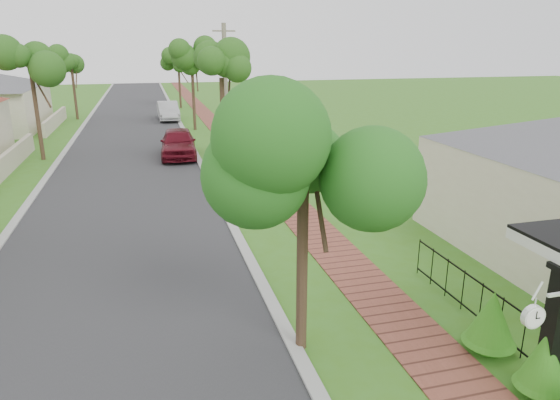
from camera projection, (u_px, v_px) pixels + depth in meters
name	position (u px, v px, depth m)	size (l,w,h in m)	color
road	(129.00, 163.00, 26.41)	(7.00, 120.00, 0.02)	#28282B
kerb_right	(198.00, 159.00, 27.31)	(0.30, 120.00, 0.10)	#9E9E99
kerb_left	(55.00, 167.00, 25.51)	(0.30, 120.00, 0.10)	#9E9E99
sidewalk	(245.00, 156.00, 27.95)	(1.50, 120.00, 0.03)	brown
porch_post	(553.00, 339.00, 8.57)	(0.48, 0.48, 2.52)	black
picket_fence	(524.00, 335.00, 9.75)	(0.03, 8.02, 1.00)	black
street_trees	(127.00, 69.00, 31.41)	(10.70, 37.65, 5.89)	#382619
hedge_row	(538.00, 358.00, 8.81)	(0.93, 3.39, 1.69)	#197116
parked_car_red	(178.00, 143.00, 27.48)	(1.87, 4.66, 1.59)	#5E0E1A
parked_car_white	(168.00, 111.00, 41.21)	(1.59, 4.56, 1.50)	silver
near_tree	(304.00, 153.00, 9.07)	(1.99, 1.99, 5.12)	#382619
utility_pole	(226.00, 91.00, 26.65)	(1.20, 0.24, 7.06)	gray
station_clock	(536.00, 314.00, 7.74)	(1.05, 0.13, 0.55)	white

